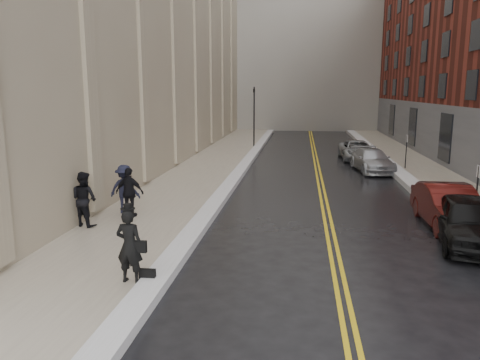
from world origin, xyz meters
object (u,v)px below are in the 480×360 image
(car_maroon, at_px, (449,207))
(pedestrian_c, at_px, (130,192))
(pedestrian_a, at_px, (84,199))
(car_silver_far, at_px, (357,150))
(pedestrian_b, at_px, (125,189))
(car_black, at_px, (468,221))
(car_silver_near, at_px, (372,160))
(pedestrian_main, at_px, (129,246))

(car_maroon, relative_size, pedestrian_c, 2.46)
(pedestrian_a, bearing_deg, car_silver_far, -100.30)
(car_maroon, relative_size, car_silver_far, 0.95)
(pedestrian_b, bearing_deg, car_maroon, -173.12)
(car_black, bearing_deg, car_maroon, 97.74)
(pedestrian_a, xyz_separation_m, pedestrian_c, (1.17, 1.37, -0.03))
(car_silver_far, bearing_deg, pedestrian_b, -125.42)
(car_silver_far, bearing_deg, car_silver_near, -88.76)
(car_silver_near, bearing_deg, car_black, -93.65)
(car_silver_far, relative_size, pedestrian_a, 2.50)
(pedestrian_c, bearing_deg, car_black, 178.79)
(pedestrian_a, distance_m, pedestrian_c, 1.80)
(car_silver_far, bearing_deg, pedestrian_main, -112.05)
(car_maroon, bearing_deg, car_silver_near, 93.85)
(car_maroon, xyz_separation_m, pedestrian_b, (-12.23, -0.13, 0.34))
(pedestrian_main, bearing_deg, car_black, -148.37)
(pedestrian_a, bearing_deg, pedestrian_main, 147.87)
(car_maroon, relative_size, pedestrian_a, 2.38)
(car_silver_far, xyz_separation_m, pedestrian_a, (-11.64, -18.80, 0.45))
(car_black, relative_size, pedestrian_main, 2.44)
(car_maroon, distance_m, pedestrian_main, 11.68)
(pedestrian_main, bearing_deg, pedestrian_c, -63.61)
(car_maroon, height_order, car_silver_near, car_maroon)
(pedestrian_a, relative_size, pedestrian_c, 1.03)
(car_black, distance_m, car_silver_far, 18.84)
(car_black, distance_m, car_maroon, 2.02)
(car_maroon, relative_size, pedestrian_main, 2.45)
(pedestrian_c, bearing_deg, car_maroon, -171.44)
(car_silver_near, xyz_separation_m, pedestrian_a, (-11.97, -13.94, 0.45))
(car_silver_near, relative_size, pedestrian_main, 2.47)
(car_maroon, xyz_separation_m, pedestrian_c, (-11.83, -0.66, 0.33))
(car_silver_far, xyz_separation_m, pedestrian_c, (-10.47, -17.43, 0.42))
(pedestrian_main, height_order, pedestrian_c, pedestrian_main)
(pedestrian_main, distance_m, pedestrian_a, 5.73)
(car_black, relative_size, pedestrian_a, 2.37)
(car_black, bearing_deg, pedestrian_main, -146.57)
(pedestrian_b, distance_m, pedestrian_c, 0.67)
(car_silver_far, bearing_deg, car_black, -88.52)
(car_maroon, bearing_deg, car_black, -91.07)
(pedestrian_a, bearing_deg, car_silver_near, -109.19)
(car_maroon, xyz_separation_m, pedestrian_a, (-13.00, -2.03, 0.36))
(car_silver_near, relative_size, car_silver_far, 0.96)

